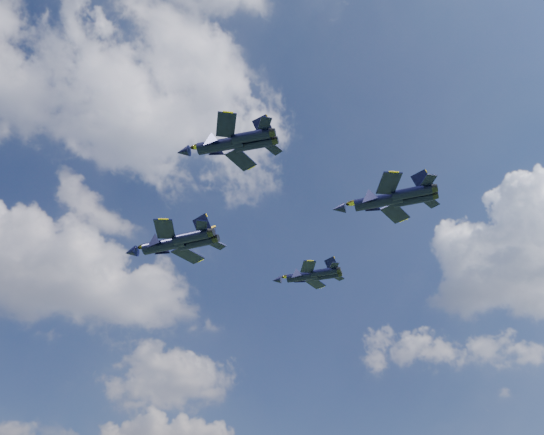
{
  "coord_description": "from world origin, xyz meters",
  "views": [
    {
      "loc": [
        -24.36,
        -64.05,
        8.75
      ],
      "look_at": [
        -2.4,
        -0.15,
        58.8
      ],
      "focal_mm": 35.0,
      "sensor_mm": 36.0,
      "label": 1
    }
  ],
  "objects_px": {
    "jet_left": "(217,145)",
    "jet_right": "(300,277)",
    "jet_lead": "(162,245)",
    "jet_slot": "(374,202)"
  },
  "relations": [
    {
      "from": "jet_lead",
      "to": "jet_right",
      "type": "distance_m",
      "value": 26.03
    },
    {
      "from": "jet_slot",
      "to": "jet_lead",
      "type": "bearing_deg",
      "value": 89.36
    },
    {
      "from": "jet_right",
      "to": "jet_left",
      "type": "bearing_deg",
      "value": 173.52
    },
    {
      "from": "jet_lead",
      "to": "jet_slot",
      "type": "bearing_deg",
      "value": -88.29
    },
    {
      "from": "jet_right",
      "to": "jet_slot",
      "type": "height_order",
      "value": "jet_slot"
    },
    {
      "from": "jet_left",
      "to": "jet_right",
      "type": "bearing_deg",
      "value": -8.5
    },
    {
      "from": "jet_left",
      "to": "jet_slot",
      "type": "height_order",
      "value": "jet_left"
    },
    {
      "from": "jet_lead",
      "to": "jet_left",
      "type": "xyz_separation_m",
      "value": [
        3.57,
        -22.48,
        3.35
      ]
    },
    {
      "from": "jet_lead",
      "to": "jet_slot",
      "type": "relative_size",
      "value": 1.06
    },
    {
      "from": "jet_left",
      "to": "jet_right",
      "type": "relative_size",
      "value": 1.14
    }
  ]
}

